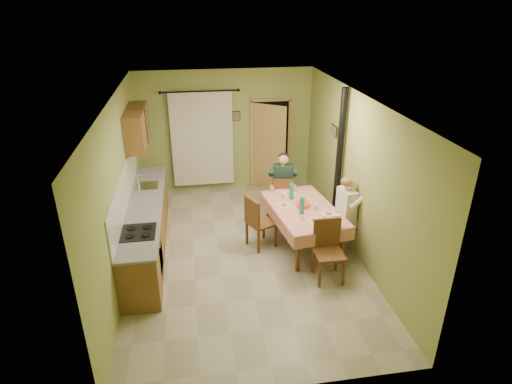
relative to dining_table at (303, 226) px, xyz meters
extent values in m
cube|color=tan|center=(-1.13, -0.12, -0.38)|extent=(4.00, 6.00, 0.01)
cube|color=#94A153|center=(-1.13, 2.88, 1.02)|extent=(4.00, 0.04, 2.80)
cube|color=#94A153|center=(-1.13, -3.12, 1.02)|extent=(4.00, 0.04, 2.80)
cube|color=#94A153|center=(-3.13, -0.12, 1.02)|extent=(0.04, 6.00, 2.80)
cube|color=#94A153|center=(0.87, -0.12, 1.02)|extent=(0.04, 6.00, 2.80)
cube|color=white|center=(-1.13, -0.12, 2.42)|extent=(4.00, 6.00, 0.04)
cube|color=brown|center=(-2.83, 0.28, 0.06)|extent=(0.60, 3.60, 0.88)
cube|color=gray|center=(-2.83, 0.28, 0.52)|extent=(0.64, 3.64, 0.04)
cube|color=white|center=(-3.12, 0.28, 0.85)|extent=(0.02, 3.60, 0.66)
cube|color=silver|center=(-2.83, 1.08, 0.54)|extent=(0.42, 0.42, 0.03)
cube|color=black|center=(-2.83, -0.72, 0.55)|extent=(0.52, 0.56, 0.02)
cube|color=black|center=(-2.54, -0.72, 0.07)|extent=(0.01, 0.55, 0.55)
cube|color=brown|center=(-2.95, 1.58, 1.57)|extent=(0.35, 1.40, 0.70)
cylinder|color=black|center=(-1.68, 2.76, 1.97)|extent=(1.70, 0.04, 0.04)
cube|color=silver|center=(-1.68, 2.78, 0.87)|extent=(1.40, 0.06, 2.20)
cube|color=black|center=(-0.08, 2.86, 0.65)|extent=(0.84, 0.03, 2.06)
cube|color=tan|center=(-0.53, 2.85, 0.65)|extent=(0.06, 0.06, 2.12)
cube|color=tan|center=(0.37, 2.85, 0.65)|extent=(0.06, 0.06, 2.12)
cube|color=tan|center=(-0.08, 2.85, 1.71)|extent=(0.96, 0.06, 0.06)
cube|color=tan|center=(-0.16, 2.61, 0.64)|extent=(0.70, 0.50, 2.04)
cube|color=#E28B79|center=(0.00, 0.00, 0.36)|extent=(1.32, 1.94, 0.04)
cube|color=#E28B79|center=(0.13, -0.90, 0.25)|extent=(1.07, 0.16, 0.22)
cube|color=#E28B79|center=(-0.13, 0.90, 0.25)|extent=(1.07, 0.16, 0.22)
cube|color=#E28B79|center=(-0.54, -0.07, 0.25)|extent=(0.26, 1.80, 0.22)
cube|color=#E28B79|center=(0.54, 0.07, 0.25)|extent=(0.26, 1.80, 0.22)
cylinder|color=white|center=(-0.12, 0.61, 0.39)|extent=(0.25, 0.25, 0.02)
ellipsoid|color=#CC7233|center=(-0.12, 0.61, 0.41)|extent=(0.12, 0.12, 0.05)
cylinder|color=white|center=(0.12, -0.62, 0.39)|extent=(0.25, 0.25, 0.02)
ellipsoid|color=#CC7233|center=(0.12, -0.62, 0.41)|extent=(0.12, 0.12, 0.05)
cylinder|color=white|center=(0.35, -0.32, 0.39)|extent=(0.25, 0.25, 0.02)
ellipsoid|color=#CC7233|center=(0.35, -0.32, 0.41)|extent=(0.12, 0.12, 0.05)
cylinder|color=white|center=(-0.34, 0.13, 0.39)|extent=(0.25, 0.25, 0.02)
ellipsoid|color=#CC7233|center=(-0.34, 0.13, 0.41)|extent=(0.12, 0.12, 0.05)
cylinder|color=#EE5E40|center=(-0.01, 0.05, 0.42)|extent=(0.26, 0.26, 0.08)
cylinder|color=white|center=(0.08, -0.54, 0.39)|extent=(0.28, 0.28, 0.02)
cube|color=tan|center=(0.04, -0.52, 0.41)|extent=(0.07, 0.07, 0.03)
cube|color=tan|center=(0.02, -0.55, 0.41)|extent=(0.06, 0.07, 0.03)
cube|color=tan|center=(0.01, -0.51, 0.41)|extent=(0.07, 0.06, 0.03)
cube|color=tan|center=(0.02, -0.58, 0.41)|extent=(0.07, 0.07, 0.03)
cube|color=tan|center=(0.13, -0.56, 0.41)|extent=(0.07, 0.07, 0.03)
cube|color=tan|center=(0.14, -0.53, 0.41)|extent=(0.07, 0.06, 0.03)
cylinder|color=silver|center=(0.17, -0.11, 0.43)|extent=(0.07, 0.07, 0.10)
cylinder|color=silver|center=(0.08, 0.32, 0.43)|extent=(0.07, 0.07, 0.10)
cylinder|color=white|center=(0.36, -0.76, 0.50)|extent=(0.11, 0.11, 0.22)
cylinder|color=silver|center=(0.36, -0.76, 0.53)|extent=(0.02, 0.02, 0.30)
cube|color=brown|center=(-0.16, 1.07, 0.10)|extent=(0.46, 0.46, 0.04)
cube|color=brown|center=(-0.19, 0.89, 0.35)|extent=(0.40, 0.10, 0.46)
cube|color=brown|center=(0.14, -1.12, 0.10)|extent=(0.46, 0.46, 0.04)
cube|color=brown|center=(0.14, -0.91, 0.38)|extent=(0.45, 0.05, 0.52)
cube|color=brown|center=(0.73, -0.24, 0.10)|extent=(0.51, 0.51, 0.04)
cube|color=brown|center=(0.94, -0.21, 0.38)|extent=(0.10, 0.45, 0.52)
cube|color=brown|center=(-0.77, 0.07, 0.10)|extent=(0.59, 0.59, 0.04)
cube|color=brown|center=(-0.95, -0.01, 0.37)|extent=(0.23, 0.42, 0.51)
cube|color=#192D23|center=(-0.18, 0.97, 0.18)|extent=(0.42, 0.45, 0.16)
cube|color=#192D23|center=(-0.15, 1.10, 0.53)|extent=(0.43, 0.28, 0.54)
sphere|color=tan|center=(-0.16, 1.09, 0.92)|extent=(0.21, 0.21, 0.21)
ellipsoid|color=black|center=(-0.15, 1.13, 0.96)|extent=(0.21, 0.21, 0.16)
cube|color=silver|center=(0.83, -0.23, 0.18)|extent=(0.45, 0.41, 0.16)
cube|color=silver|center=(0.70, -0.25, 0.53)|extent=(0.27, 0.43, 0.54)
sphere|color=tan|center=(0.71, -0.24, 0.92)|extent=(0.21, 0.21, 0.21)
ellipsoid|color=olive|center=(0.67, -0.25, 0.96)|extent=(0.21, 0.21, 0.16)
cylinder|color=black|center=(0.77, 0.48, 1.02)|extent=(0.12, 0.12, 2.80)
cylinder|color=black|center=(0.77, 0.48, -0.23)|extent=(0.24, 0.24, 0.30)
cube|color=black|center=(-0.88, 2.85, 1.37)|extent=(0.19, 0.03, 0.23)
cube|color=brown|center=(0.84, 1.08, 1.47)|extent=(0.03, 0.31, 0.21)
camera|label=1|loc=(-1.94, -6.67, 3.88)|focal=30.00mm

